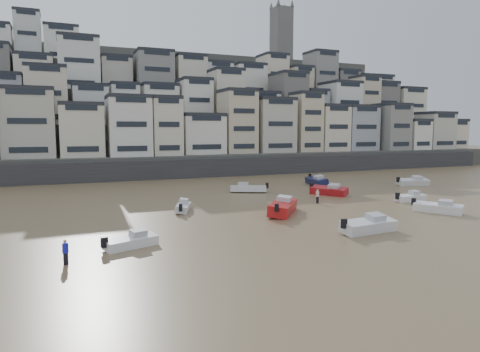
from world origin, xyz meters
name	(u,v)px	position (x,y,z in m)	size (l,w,h in m)	color
ground	(446,335)	(0.00, 0.00, 0.00)	(400.00, 400.00, 0.00)	olive
harbor_wall	(207,168)	(10.00, 65.00, 1.75)	(140.00, 3.00, 3.50)	#38383A
hillside	(178,115)	(14.73, 104.84, 13.01)	(141.04, 66.00, 50.00)	#4C4C47
boat_a	(369,224)	(9.31, 16.72, 0.81)	(5.93, 1.94, 1.62)	silver
boat_b	(438,206)	(22.37, 21.13, 0.74)	(5.44, 1.78, 1.48)	white
boat_c	(283,205)	(6.35, 27.22, 0.98)	(7.16, 2.34, 1.95)	#AD1515
boat_d	(411,196)	(25.23, 28.11, 0.64)	(4.70, 1.54, 1.28)	white
boat_e	(329,189)	(18.56, 36.47, 0.78)	(5.71, 1.87, 1.56)	maroon
boat_f	(183,206)	(-3.33, 32.63, 0.61)	(4.50, 1.47, 1.23)	silver
boat_g	(413,181)	(36.94, 39.64, 0.76)	(5.61, 1.83, 1.53)	silver
boat_h	(249,187)	(9.26, 43.17, 0.78)	(5.69, 1.86, 1.55)	silver
boat_i	(317,180)	(22.82, 46.26, 0.86)	(6.28, 2.05, 1.71)	#13173C
boat_j	(131,240)	(-10.90, 19.80, 0.62)	(4.57, 1.49, 1.25)	white
person_blue	(65,252)	(-15.61, 17.25, 0.87)	(0.44, 0.44, 1.74)	#191DBF
person_pink	(318,196)	(13.44, 31.38, 0.87)	(0.44, 0.44, 1.74)	beige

